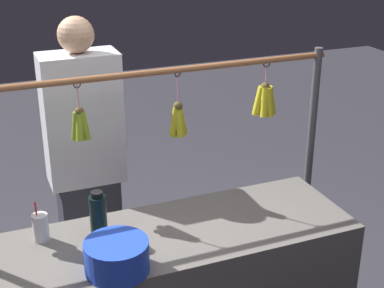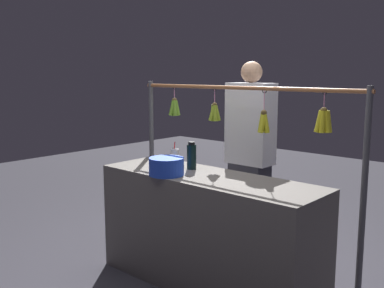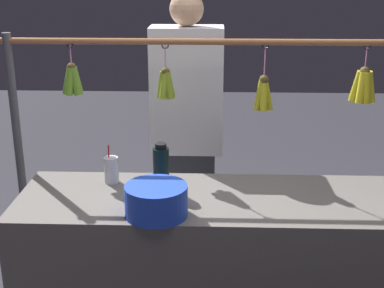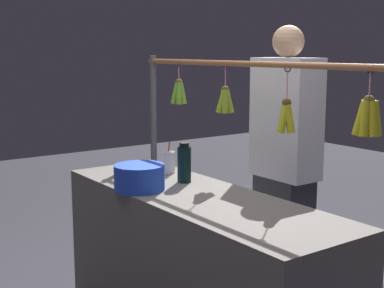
{
  "view_description": "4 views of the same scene",
  "coord_description": "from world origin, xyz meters",
  "views": [
    {
      "loc": [
        0.71,
        2.15,
        2.29
      ],
      "look_at": [
        -0.16,
        0.0,
        1.32
      ],
      "focal_mm": 53.12,
      "sensor_mm": 36.0,
      "label": 1
    },
    {
      "loc": [
        -2.17,
        2.6,
        1.68
      ],
      "look_at": [
        0.17,
        0.0,
        1.12
      ],
      "focal_mm": 42.22,
      "sensor_mm": 36.0,
      "label": 2
    },
    {
      "loc": [
        0.03,
        2.29,
        1.92
      ],
      "look_at": [
        0.11,
        0.0,
        1.15
      ],
      "focal_mm": 50.33,
      "sensor_mm": 36.0,
      "label": 3
    },
    {
      "loc": [
        -2.25,
        1.65,
        1.63
      ],
      "look_at": [
        0.05,
        0.0,
        1.15
      ],
      "focal_mm": 52.04,
      "sensor_mm": 36.0,
      "label": 4
    }
  ],
  "objects": [
    {
      "name": "display_rack",
      "position": [
        -0.04,
        -0.39,
        1.12
      ],
      "size": [
        2.17,
        0.13,
        1.6
      ],
      "color": "#4C4C51",
      "rests_on": "ground"
    },
    {
      "name": "water_bottle",
      "position": [
        0.26,
        -0.1,
        1.0
      ],
      "size": [
        0.08,
        0.08,
        0.23
      ],
      "color": "black",
      "rests_on": "market_counter"
    },
    {
      "name": "blue_bucket",
      "position": [
        0.26,
        0.19,
        0.96
      ],
      "size": [
        0.27,
        0.27,
        0.14
      ],
      "primitive_type": "cylinder",
      "color": "blue",
      "rests_on": "market_counter"
    },
    {
      "name": "drink_cup",
      "position": [
        0.51,
        -0.16,
        0.96
      ],
      "size": [
        0.07,
        0.07,
        0.19
      ],
      "color": "silver",
      "rests_on": "market_counter"
    },
    {
      "name": "vendor_person",
      "position": [
        0.17,
        -0.8,
        0.88
      ],
      "size": [
        0.42,
        0.23,
        1.78
      ],
      "color": "#2D2D38",
      "rests_on": "ground"
    }
  ]
}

